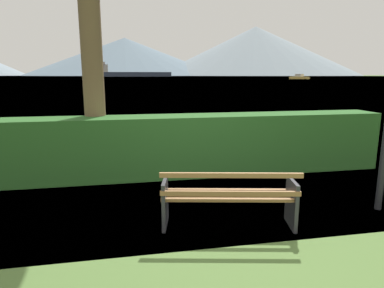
# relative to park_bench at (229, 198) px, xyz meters

# --- Properties ---
(ground_plane) EXTENTS (1400.00, 1400.00, 0.00)m
(ground_plane) POSITION_rel_park_bench_xyz_m (0.01, 0.06, -0.43)
(ground_plane) COLOR #4C6B33
(water_surface) EXTENTS (620.00, 620.00, 0.00)m
(water_surface) POSITION_rel_park_bench_xyz_m (0.01, 309.44, -0.43)
(water_surface) COLOR #7A99A8
(water_surface) RESTS_ON ground_plane
(park_bench) EXTENTS (1.94, 0.93, 0.87)m
(park_bench) POSITION_rel_park_bench_xyz_m (0.00, 0.00, 0.00)
(park_bench) COLOR olive
(park_bench) RESTS_ON ground_plane
(hedge_row) EXTENTS (8.37, 0.83, 1.27)m
(hedge_row) POSITION_rel_park_bench_xyz_m (0.01, 2.68, 0.20)
(hedge_row) COLOR #285B23
(hedge_row) RESTS_ON ground_plane
(cargo_ship_large) EXTENTS (78.57, 18.51, 12.59)m
(cargo_ship_large) POSITION_rel_park_bench_xyz_m (-4.61, 314.83, 3.09)
(cargo_ship_large) COLOR #2D384C
(cargo_ship_large) RESTS_ON water_surface
(fishing_boat_near) EXTENTS (6.29, 9.41, 2.26)m
(fishing_boat_near) POSITION_rel_park_bench_xyz_m (75.32, 138.67, 0.36)
(fishing_boat_near) COLOR gold
(fishing_boat_near) RESTS_ON water_surface
(distant_hills) EXTENTS (811.53, 358.52, 80.11)m
(distant_hills) POSITION_rel_park_bench_xyz_m (30.25, 575.75, 34.76)
(distant_hills) COLOR gray
(distant_hills) RESTS_ON ground_plane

